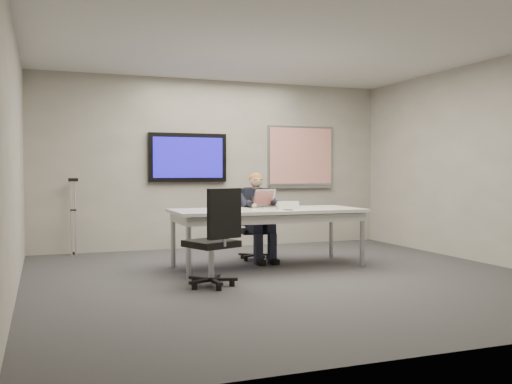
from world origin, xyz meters
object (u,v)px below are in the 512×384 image
object	(u,v)px
conference_table	(268,216)
seated_person	(260,226)
laptop	(267,203)
office_chair_far	(254,239)
office_chair_near	(214,256)

from	to	relation	value
conference_table	seated_person	bearing A→B (deg)	81.74
conference_table	laptop	bearing A→B (deg)	70.79
office_chair_far	seated_person	world-z (taller)	seated_person
seated_person	office_chair_near	bearing A→B (deg)	-124.34
conference_table	office_chair_far	world-z (taller)	office_chair_far
conference_table	laptop	distance (m)	0.33
seated_person	laptop	xyz separation A→B (m)	(0.02, -0.22, 0.33)
office_chair_far	laptop	world-z (taller)	laptop
office_chair_far	laptop	bearing A→B (deg)	-80.99
seated_person	office_chair_far	bearing A→B (deg)	90.79
office_chair_far	seated_person	size ratio (longest dim) A/B	0.75
office_chair_far	conference_table	bearing A→B (deg)	-89.73
conference_table	office_chair_far	distance (m)	0.83
conference_table	laptop	size ratio (longest dim) A/B	6.02
conference_table	office_chair_near	size ratio (longest dim) A/B	2.32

